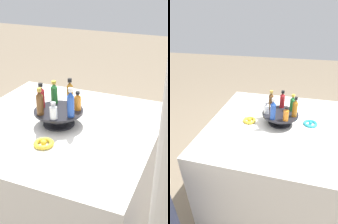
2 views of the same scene
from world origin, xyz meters
TOP-DOWN VIEW (x-y plane):
  - ground_plane at (0.00, 0.00)m, footprint 12.00×12.00m
  - party_table at (0.00, 0.00)m, footprint 1.02×1.02m
  - display_stand at (0.00, 0.00)m, footprint 0.26×0.26m
  - bottle_clear at (0.10, 0.02)m, footprint 0.04×0.04m
  - bottle_blue at (0.04, 0.09)m, footprint 0.04×0.04m
  - bottle_orange at (-0.05, 0.09)m, footprint 0.04×0.04m
  - bottle_amber at (-0.10, 0.02)m, footprint 0.03×0.03m
  - bottle_green at (-0.08, -0.06)m, footprint 0.04×0.04m
  - bottle_red at (0.00, -0.10)m, footprint 0.04×0.04m
  - bottle_brown at (0.08, -0.06)m, footprint 0.04×0.04m
  - ribbon_bow_teal at (-0.22, -0.03)m, footprint 0.10×0.10m
  - ribbon_bow_gold at (0.22, 0.03)m, footprint 0.10×0.10m

SIDE VIEW (x-z plane):
  - ground_plane at x=0.00m, z-range 0.00..0.00m
  - party_table at x=0.00m, z-range 0.00..0.71m
  - ribbon_bow_teal at x=-0.22m, z-range 0.70..0.73m
  - ribbon_bow_gold at x=0.22m, z-range 0.70..0.73m
  - display_stand at x=0.00m, z-range 0.72..0.80m
  - bottle_clear at x=0.10m, z-range 0.79..0.87m
  - bottle_orange at x=-0.05m, z-range 0.79..0.89m
  - bottle_green at x=-0.08m, z-range 0.78..0.91m
  - bottle_red at x=0.00m, z-range 0.78..0.92m
  - bottle_brown at x=0.08m, z-range 0.78..0.93m
  - bottle_amber at x=-0.10m, z-range 0.78..0.93m
  - bottle_blue at x=0.04m, z-range 0.78..0.94m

